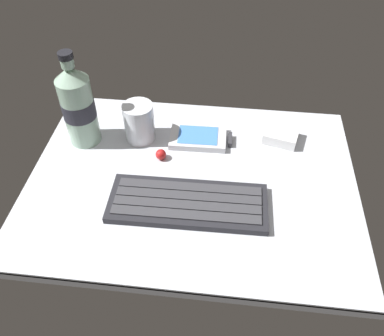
{
  "coord_description": "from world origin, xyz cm",
  "views": [
    {
      "loc": [
        6.03,
        -52.96,
        57.22
      ],
      "look_at": [
        0.0,
        0.0,
        3.0
      ],
      "focal_mm": 37.23,
      "sensor_mm": 36.0,
      "label": 1
    }
  ],
  "objects_px": {
    "water_bottle": "(78,105)",
    "trackball_mouse": "(161,154)",
    "handheld_device": "(201,138)",
    "charger_block": "(281,136)",
    "keyboard": "(187,203)",
    "juice_cup": "(139,123)"
  },
  "relations": [
    {
      "from": "water_bottle",
      "to": "trackball_mouse",
      "type": "relative_size",
      "value": 9.45
    },
    {
      "from": "handheld_device",
      "to": "charger_block",
      "type": "xyz_separation_m",
      "value": [
        0.17,
        0.02,
        0.0
      ]
    },
    {
      "from": "trackball_mouse",
      "to": "keyboard",
      "type": "bearing_deg",
      "value": -59.68
    },
    {
      "from": "water_bottle",
      "to": "charger_block",
      "type": "relative_size",
      "value": 2.97
    },
    {
      "from": "keyboard",
      "to": "juice_cup",
      "type": "xyz_separation_m",
      "value": [
        -0.12,
        0.18,
        0.03
      ]
    },
    {
      "from": "keyboard",
      "to": "juice_cup",
      "type": "relative_size",
      "value": 3.43
    },
    {
      "from": "keyboard",
      "to": "juice_cup",
      "type": "distance_m",
      "value": 0.22
    },
    {
      "from": "juice_cup",
      "to": "water_bottle",
      "type": "relative_size",
      "value": 0.41
    },
    {
      "from": "juice_cup",
      "to": "trackball_mouse",
      "type": "distance_m",
      "value": 0.09
    },
    {
      "from": "keyboard",
      "to": "handheld_device",
      "type": "relative_size",
      "value": 2.26
    },
    {
      "from": "handheld_device",
      "to": "trackball_mouse",
      "type": "xyz_separation_m",
      "value": [
        -0.08,
        -0.07,
        0.0
      ]
    },
    {
      "from": "juice_cup",
      "to": "charger_block",
      "type": "bearing_deg",
      "value": 4.97
    },
    {
      "from": "charger_block",
      "to": "water_bottle",
      "type": "bearing_deg",
      "value": -173.86
    },
    {
      "from": "trackball_mouse",
      "to": "juice_cup",
      "type": "bearing_deg",
      "value": 132.37
    },
    {
      "from": "handheld_device",
      "to": "juice_cup",
      "type": "distance_m",
      "value": 0.14
    },
    {
      "from": "keyboard",
      "to": "charger_block",
      "type": "bearing_deg",
      "value": 49.11
    },
    {
      "from": "handheld_device",
      "to": "juice_cup",
      "type": "height_order",
      "value": "juice_cup"
    },
    {
      "from": "juice_cup",
      "to": "trackball_mouse",
      "type": "height_order",
      "value": "juice_cup"
    },
    {
      "from": "water_bottle",
      "to": "trackball_mouse",
      "type": "bearing_deg",
      "value": -13.46
    },
    {
      "from": "water_bottle",
      "to": "charger_block",
      "type": "bearing_deg",
      "value": 6.14
    },
    {
      "from": "handheld_device",
      "to": "juice_cup",
      "type": "relative_size",
      "value": 1.52
    },
    {
      "from": "juice_cup",
      "to": "charger_block",
      "type": "distance_m",
      "value": 0.3
    }
  ]
}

